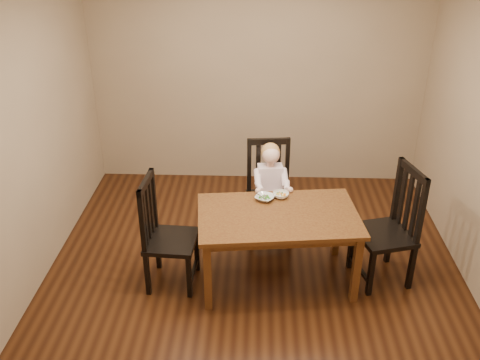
{
  "coord_description": "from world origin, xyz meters",
  "views": [
    {
      "loc": [
        0.02,
        -4.21,
        3.19
      ],
      "look_at": [
        -0.15,
        0.25,
        0.86
      ],
      "focal_mm": 40.0,
      "sensor_mm": 36.0,
      "label": 1
    }
  ],
  "objects_px": {
    "dining_table": "(278,222)",
    "bowl_veg": "(281,195)",
    "toddler": "(270,183)",
    "bowl_peas": "(265,198)",
    "chair_child": "(269,193)",
    "chair_left": "(165,235)",
    "chair_right": "(390,228)"
  },
  "relations": [
    {
      "from": "chair_child",
      "to": "chair_right",
      "type": "xyz_separation_m",
      "value": [
        1.1,
        -0.68,
        0.04
      ]
    },
    {
      "from": "bowl_peas",
      "to": "chair_child",
      "type": "bearing_deg",
      "value": 84.2
    },
    {
      "from": "chair_right",
      "to": "bowl_peas",
      "type": "height_order",
      "value": "chair_right"
    },
    {
      "from": "dining_table",
      "to": "chair_left",
      "type": "height_order",
      "value": "chair_left"
    },
    {
      "from": "chair_left",
      "to": "toddler",
      "type": "xyz_separation_m",
      "value": [
        0.95,
        0.78,
        0.14
      ]
    },
    {
      "from": "chair_child",
      "to": "chair_left",
      "type": "bearing_deg",
      "value": 35.02
    },
    {
      "from": "chair_child",
      "to": "chair_right",
      "type": "relative_size",
      "value": 0.93
    },
    {
      "from": "toddler",
      "to": "bowl_veg",
      "type": "height_order",
      "value": "toddler"
    },
    {
      "from": "dining_table",
      "to": "chair_left",
      "type": "xyz_separation_m",
      "value": [
        -1.02,
        -0.07,
        -0.12
      ]
    },
    {
      "from": "dining_table",
      "to": "chair_left",
      "type": "distance_m",
      "value": 1.03
    },
    {
      "from": "chair_child",
      "to": "bowl_veg",
      "type": "bearing_deg",
      "value": 96.5
    },
    {
      "from": "bowl_peas",
      "to": "chair_right",
      "type": "bearing_deg",
      "value": -8.89
    },
    {
      "from": "chair_left",
      "to": "chair_right",
      "type": "relative_size",
      "value": 0.95
    },
    {
      "from": "chair_left",
      "to": "toddler",
      "type": "height_order",
      "value": "chair_left"
    },
    {
      "from": "chair_left",
      "to": "bowl_veg",
      "type": "distance_m",
      "value": 1.14
    },
    {
      "from": "chair_left",
      "to": "bowl_peas",
      "type": "height_order",
      "value": "chair_left"
    },
    {
      "from": "bowl_peas",
      "to": "bowl_veg",
      "type": "relative_size",
      "value": 1.14
    },
    {
      "from": "chair_right",
      "to": "toddler",
      "type": "height_order",
      "value": "chair_right"
    },
    {
      "from": "toddler",
      "to": "bowl_peas",
      "type": "xyz_separation_m",
      "value": [
        -0.06,
        -0.45,
        0.08
      ]
    },
    {
      "from": "dining_table",
      "to": "chair_right",
      "type": "relative_size",
      "value": 1.33
    },
    {
      "from": "chair_right",
      "to": "bowl_veg",
      "type": "xyz_separation_m",
      "value": [
        -1.0,
        0.23,
        0.19
      ]
    },
    {
      "from": "dining_table",
      "to": "bowl_peas",
      "type": "bearing_deg",
      "value": 115.42
    },
    {
      "from": "toddler",
      "to": "bowl_peas",
      "type": "height_order",
      "value": "toddler"
    },
    {
      "from": "chair_child",
      "to": "bowl_peas",
      "type": "relative_size",
      "value": 6.18
    },
    {
      "from": "dining_table",
      "to": "bowl_veg",
      "type": "xyz_separation_m",
      "value": [
        0.03,
        0.31,
        0.11
      ]
    },
    {
      "from": "chair_right",
      "to": "bowl_peas",
      "type": "distance_m",
      "value": 1.18
    },
    {
      "from": "bowl_veg",
      "to": "chair_child",
      "type": "bearing_deg",
      "value": 102.68
    },
    {
      "from": "chair_child",
      "to": "toddler",
      "type": "bearing_deg",
      "value": 90.0
    },
    {
      "from": "dining_table",
      "to": "bowl_peas",
      "type": "height_order",
      "value": "bowl_peas"
    },
    {
      "from": "chair_child",
      "to": "bowl_veg",
      "type": "distance_m",
      "value": 0.51
    },
    {
      "from": "dining_table",
      "to": "bowl_veg",
      "type": "relative_size",
      "value": 10.03
    },
    {
      "from": "chair_left",
      "to": "bowl_veg",
      "type": "xyz_separation_m",
      "value": [
        1.05,
        0.38,
        0.22
      ]
    }
  ]
}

